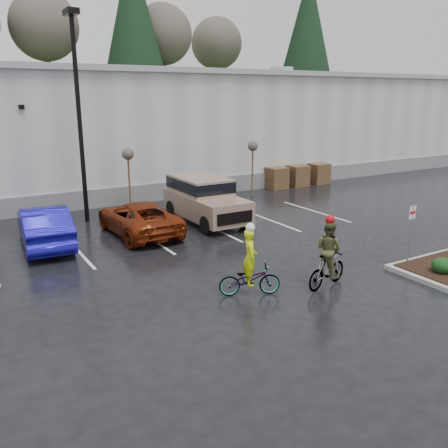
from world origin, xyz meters
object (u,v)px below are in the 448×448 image
fire_lane_sign (411,228)px  car_red (139,218)px  sapling_mid (128,157)px  pallet_stack_a (276,178)px  cyclist_hivis (250,273)px  pallet_stack_b (297,176)px  pallet_stack_c (318,173)px  car_blue (44,226)px  cyclist_olive (328,261)px  suv_tan (206,200)px  sapling_east (253,149)px  lamppost (78,96)px

fire_lane_sign → car_red: fire_lane_sign is taller
sapling_mid → pallet_stack_a: size_ratio=2.37×
cyclist_hivis → pallet_stack_b: bearing=-20.6°
pallet_stack_c → car_blue: size_ratio=0.28×
pallet_stack_c → cyclist_hivis: size_ratio=0.61×
pallet_stack_a → cyclist_hivis: bearing=-129.4°
pallet_stack_b → pallet_stack_c: bearing=0.0°
sapling_mid → car_red: 4.80m
pallet_stack_a → pallet_stack_c: same height
sapling_mid → cyclist_hivis: (-0.65, -11.95, -2.04)m
car_blue → car_red: size_ratio=0.97×
fire_lane_sign → cyclist_olive: 3.61m
fire_lane_sign → cyclist_hivis: (-5.95, 0.85, -0.72)m
fire_lane_sign → cyclist_hivis: bearing=171.9°
sapling_mid → pallet_stack_c: (13.50, 1.00, -2.05)m
car_blue → cyclist_hivis: 9.09m
car_red → suv_tan: 3.43m
car_red → cyclist_olive: (2.89, -8.45, 0.13)m
sapling_mid → cyclist_olive: bearing=-82.2°
pallet_stack_b → pallet_stack_c: size_ratio=1.00×
sapling_east → cyclist_olive: size_ratio=1.40×
car_red → cyclist_hivis: size_ratio=2.29×
pallet_stack_c → car_blue: 19.05m
sapling_mid → pallet_stack_b: sapling_mid is taller
lamppost → pallet_stack_a: bearing=9.1°
lamppost → car_red: lamppost is taller
fire_lane_sign → pallet_stack_b: bearing=65.1°
car_blue → cyclist_olive: (6.65, -8.73, 0.03)m
fire_lane_sign → car_red: 10.77m
pallet_stack_c → fire_lane_sign: size_ratio=0.61×
lamppost → pallet_stack_c: lamppost is taller
lamppost → pallet_stack_a: (12.50, 2.00, -5.01)m
suv_tan → cyclist_olive: 8.72m
lamppost → cyclist_hivis: 12.18m
sapling_east → suv_tan: 6.78m
fire_lane_sign → cyclist_hivis: cyclist_hivis is taller
cyclist_hivis → sapling_mid: bearing=20.0°
pallet_stack_a → pallet_stack_b: bearing=0.0°
lamppost → cyclist_hivis: size_ratio=4.17×
pallet_stack_a → car_red: (-11.15, -5.20, 0.03)m
sapling_mid → sapling_east: same height
sapling_east → fire_lane_sign: 13.06m
pallet_stack_c → suv_tan: (-11.24, -4.95, 0.35)m
car_blue → pallet_stack_a: bearing=-157.7°
car_blue → car_red: 3.77m
sapling_east → cyclist_hivis: size_ratio=1.45×
sapling_mid → pallet_stack_b: 11.92m
lamppost → fire_lane_sign: (7.80, -11.80, -4.28)m
suv_tan → sapling_east: bearing=37.0°
fire_lane_sign → car_red: size_ratio=0.43×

